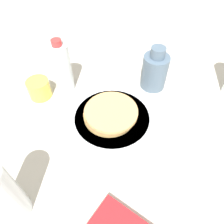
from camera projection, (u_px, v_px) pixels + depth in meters
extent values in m
plane|color=#BCB7AD|center=(122.00, 118.00, 0.66)|extent=(4.00, 4.00, 0.00)
cylinder|color=silver|center=(112.00, 118.00, 0.66)|extent=(0.22, 0.22, 0.01)
cylinder|color=silver|center=(112.00, 117.00, 0.66)|extent=(0.24, 0.24, 0.01)
cylinder|color=tan|center=(109.00, 115.00, 0.65)|extent=(0.15, 0.15, 0.02)
cylinder|color=tan|center=(110.00, 112.00, 0.63)|extent=(0.15, 0.15, 0.01)
cylinder|color=tan|center=(111.00, 112.00, 0.62)|extent=(0.15, 0.15, 0.01)
cylinder|color=yellow|center=(39.00, 89.00, 0.70)|extent=(0.07, 0.07, 0.06)
cylinder|color=#4C6075|center=(154.00, 72.00, 0.72)|extent=(0.08, 0.08, 0.12)
cylinder|color=#4C6075|center=(158.00, 52.00, 0.66)|extent=(0.05, 0.05, 0.03)
cylinder|color=silver|center=(2.00, 195.00, 0.42)|extent=(0.07, 0.07, 0.18)
cylinder|color=silver|center=(62.00, 69.00, 0.69)|extent=(0.06, 0.06, 0.17)
cylinder|color=red|center=(56.00, 43.00, 0.62)|extent=(0.03, 0.03, 0.02)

